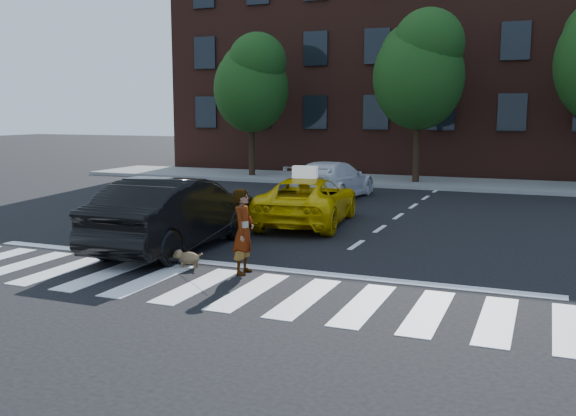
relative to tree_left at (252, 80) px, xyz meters
The scene contains 13 objects.
ground 18.90m from the tree_left, 67.71° to the right, with size 120.00×120.00×0.00m, color black.
crosswalk 18.90m from the tree_left, 67.71° to the right, with size 13.00×2.40×0.01m, color silver.
stop_line 17.47m from the tree_left, 65.65° to the right, with size 12.00×0.30×0.01m, color silver.
sidewalk_far 8.24m from the tree_left, ahead, with size 30.00×4.00×0.15m, color slate.
building 10.73m from the tree_left, 48.97° to the left, with size 26.00×10.00×12.00m, color #452218.
tree_left is the anchor object (origin of this frame).
tree_mid 7.51m from the tree_left, ahead, with size 3.69×3.69×7.10m.
taxi 12.85m from the tree_left, 57.75° to the right, with size 2.11×4.58×1.27m, color #DBB204.
black_sedan 15.75m from the tree_left, 71.09° to the right, with size 1.70×4.88×1.61m, color black.
white_suv 8.57m from the tree_left, 43.62° to the right, with size 1.86×4.57×1.32m, color silver.
woman 17.88m from the tree_left, 65.26° to the right, with size 0.58×0.38×1.60m, color #999999.
dog 17.55m from the tree_left, 69.04° to the right, with size 0.61×0.31×0.35m.
taxi_sign 12.80m from the tree_left, 58.24° to the right, with size 0.65×0.28×0.32m, color white.
Camera 1 is at (5.57, -9.49, 3.02)m, focal length 40.00 mm.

